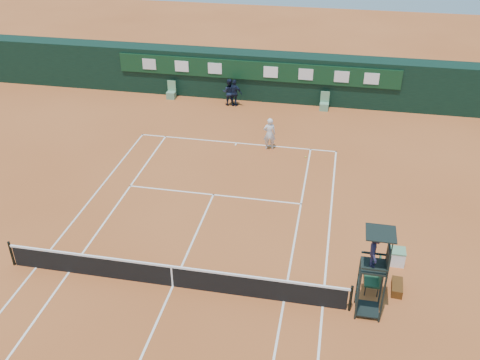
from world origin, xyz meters
name	(u,v)px	position (x,y,z in m)	size (l,w,h in m)	color
ground	(173,286)	(0.00, 0.00, 0.00)	(90.00, 90.00, 0.00)	#B95C2B
court_lines	(173,286)	(0.00, 0.00, 0.01)	(11.05, 23.85, 0.01)	white
tennis_net	(172,276)	(0.00, 0.00, 0.51)	(12.90, 0.10, 1.10)	black
back_wall	(257,75)	(0.00, 18.74, 1.51)	(40.00, 1.65, 3.00)	black
linesman_chair_left	(171,94)	(-5.50, 17.48, 0.32)	(0.55, 0.50, 1.15)	#5D8F6C
linesman_chair_right	(324,105)	(4.50, 17.48, 0.32)	(0.55, 0.50, 1.15)	#619572
umpire_chair	(375,256)	(6.98, 0.02, 2.46)	(0.96, 0.95, 3.42)	black
player_bench	(375,274)	(7.25, 1.41, 0.60)	(0.56, 1.20, 1.10)	#163922
tennis_bag	(397,287)	(8.07, 1.32, 0.17)	(0.39, 0.88, 0.33)	black
cooler	(397,257)	(8.15, 2.92, 0.33)	(0.57, 0.57, 0.65)	white
tennis_ball	(306,157)	(3.93, 10.91, 0.04)	(0.07, 0.07, 0.07)	#CCEA36
player	(269,134)	(1.88, 11.55, 0.90)	(0.66, 0.43, 1.81)	silver
ball_kid_left	(229,92)	(-1.53, 17.13, 0.87)	(0.84, 0.66, 1.73)	black
ball_kid_right	(235,93)	(-1.15, 17.05, 0.87)	(1.01, 0.42, 1.73)	black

